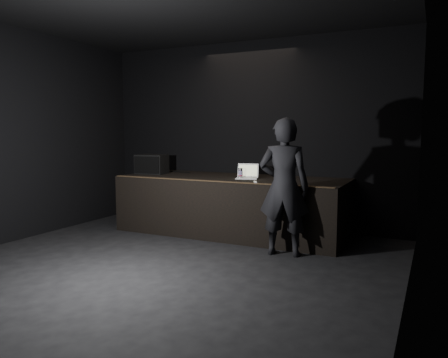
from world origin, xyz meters
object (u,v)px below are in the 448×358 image
at_px(stage_monitor, 152,164).
at_px(person, 284,187).
at_px(beer_can, 241,173).
at_px(stage_riser, 232,205).
at_px(laptop, 247,175).

distance_m(stage_monitor, person, 3.07).
height_order(beer_can, person, person).
relative_size(stage_riser, beer_can, 21.81).
xyz_separation_m(stage_riser, laptop, (0.31, -0.05, 0.57)).
relative_size(stage_monitor, laptop, 1.36).
relative_size(laptop, beer_can, 2.38).
bearing_deg(stage_monitor, person, -23.13).
relative_size(stage_riser, laptop, 9.17).
distance_m(stage_riser, beer_can, 0.64).
distance_m(laptop, beer_can, 0.12).
relative_size(laptop, person, 0.22).
bearing_deg(person, beer_can, -47.64).
bearing_deg(laptop, stage_monitor, 165.49).
bearing_deg(stage_monitor, stage_riser, -3.81).
distance_m(stage_riser, person, 1.66).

